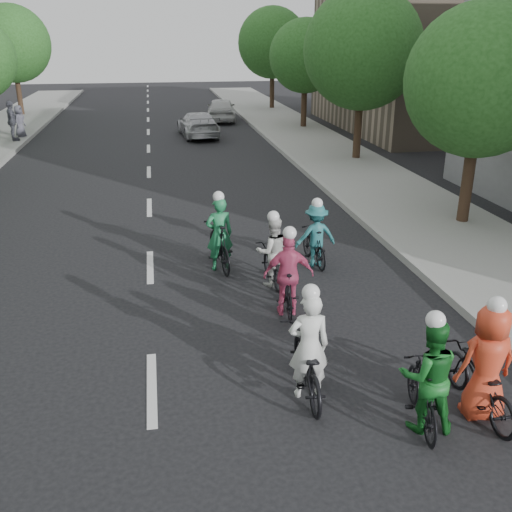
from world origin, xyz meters
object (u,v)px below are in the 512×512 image
object	(u,v)px
follow_car_lead	(198,124)
follow_car_trail	(221,109)
cyclist_6	(315,239)
spectator_1	(12,121)
cyclist_5	(219,241)
spectator_2	(19,121)
cyclist_2	(272,258)
cyclist_1	(307,358)
cyclist_0	(426,383)
cyclist_3	(483,374)
cyclist_4	(288,282)

from	to	relation	value
follow_car_lead	follow_car_trail	distance (m)	5.83
cyclist_6	spectator_1	xyz separation A→B (m)	(-10.37, 18.02, 0.48)
cyclist_5	spectator_1	world-z (taller)	spectator_1
follow_car_lead	spectator_2	world-z (taller)	spectator_2
follow_car_trail	spectator_2	bearing A→B (deg)	29.84
cyclist_2	spectator_2	bearing A→B (deg)	-67.46
cyclist_2	follow_car_lead	size ratio (longest dim) A/B	0.38
follow_car_trail	spectator_1	world-z (taller)	spectator_1
spectator_1	cyclist_5	bearing A→B (deg)	-172.47
cyclist_1	spectator_2	bearing A→B (deg)	-66.79
cyclist_0	cyclist_3	world-z (taller)	cyclist_3
follow_car_lead	spectator_2	xyz separation A→B (m)	(-9.07, 0.75, 0.29)
cyclist_6	spectator_1	size ratio (longest dim) A/B	0.85
cyclist_4	cyclist_5	xyz separation A→B (m)	(-1.04, 2.51, -0.00)
cyclist_1	cyclist_2	size ratio (longest dim) A/B	1.14
spectator_1	follow_car_lead	bearing A→B (deg)	-104.07
cyclist_3	follow_car_lead	size ratio (longest dim) A/B	0.42
cyclist_2	cyclist_5	distance (m)	1.50
cyclist_0	follow_car_trail	size ratio (longest dim) A/B	0.43
cyclist_2	spectator_1	distance (m)	21.02
cyclist_1	cyclist_2	distance (m)	4.10
cyclist_5	spectator_2	world-z (taller)	cyclist_5
spectator_2	cyclist_3	bearing A→B (deg)	-142.84
cyclist_2	cyclist_6	size ratio (longest dim) A/B	1.02
follow_car_lead	cyclist_5	bearing A→B (deg)	82.10
cyclist_5	cyclist_6	bearing A→B (deg)	167.79
cyclist_0	cyclist_2	xyz separation A→B (m)	(-1.08, 5.13, -0.09)
cyclist_2	follow_car_lead	xyz separation A→B (m)	(-0.02, 19.38, 0.05)
cyclist_5	follow_car_lead	world-z (taller)	cyclist_5
cyclist_0	cyclist_4	xyz separation A→B (m)	(-1.06, 3.71, -0.02)
follow_car_lead	follow_car_trail	xyz separation A→B (m)	(1.90, 5.51, 0.07)
cyclist_1	cyclist_4	xyz separation A→B (m)	(0.33, 2.66, 0.07)
cyclist_1	follow_car_trail	distance (m)	29.06
cyclist_4	cyclist_6	xyz separation A→B (m)	(1.19, 2.32, -0.02)
cyclist_5	cyclist_3	bearing A→B (deg)	109.18
cyclist_1	cyclist_3	world-z (taller)	cyclist_3
spectator_1	cyclist_6	bearing A→B (deg)	-167.09
cyclist_0	spectator_2	xyz separation A→B (m)	(-10.16, 25.27, 0.26)
cyclist_1	follow_car_lead	bearing A→B (deg)	-87.42
cyclist_4	follow_car_lead	bearing A→B (deg)	-83.55
cyclist_1	cyclist_6	xyz separation A→B (m)	(1.52, 4.97, 0.04)
cyclist_3	cyclist_4	world-z (taller)	cyclist_3
cyclist_4	follow_car_lead	xyz separation A→B (m)	(-0.03, 20.81, -0.02)
spectator_1	spectator_2	xyz separation A→B (m)	(0.08, 1.22, -0.17)
cyclist_4	cyclist_5	distance (m)	2.72
follow_car_trail	spectator_1	distance (m)	12.57
follow_car_trail	cyclist_1	bearing A→B (deg)	92.07
cyclist_4	cyclist_6	distance (m)	2.60
cyclist_5	cyclist_6	xyz separation A→B (m)	(2.23, -0.20, -0.02)
spectator_1	spectator_2	distance (m)	1.24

